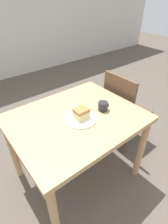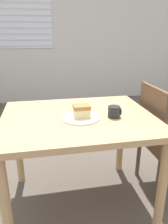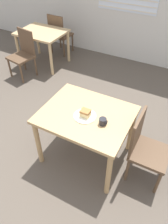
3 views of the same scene
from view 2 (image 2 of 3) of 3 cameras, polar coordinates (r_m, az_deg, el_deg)
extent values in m
plane|color=brown|center=(1.83, -3.67, -24.94)|extent=(14.00, 14.00, 0.00)
cube|color=beige|center=(4.32, -9.89, 21.16)|extent=(10.00, 0.06, 2.80)
cube|color=white|center=(4.31, -17.47, 23.07)|extent=(1.24, 0.01, 1.12)
cube|color=beige|center=(4.29, -16.75, 16.30)|extent=(1.21, 0.01, 0.02)
cube|color=beige|center=(4.29, -16.90, 17.66)|extent=(1.21, 0.01, 0.02)
cube|color=beige|center=(4.28, -17.04, 19.01)|extent=(1.21, 0.01, 0.02)
cube|color=beige|center=(4.28, -17.19, 20.37)|extent=(1.21, 0.01, 0.02)
cube|color=beige|center=(4.29, -17.33, 21.73)|extent=(1.21, 0.01, 0.02)
cube|color=beige|center=(4.29, -17.49, 23.08)|extent=(1.21, 0.01, 0.02)
cube|color=beige|center=(4.30, -17.64, 24.43)|extent=(1.21, 0.01, 0.02)
cube|color=beige|center=(4.31, -17.80, 25.78)|extent=(1.21, 0.01, 0.02)
cube|color=tan|center=(1.52, -1.56, -1.72)|extent=(1.05, 0.85, 0.04)
cylinder|color=tan|center=(1.41, -19.60, -23.32)|extent=(0.06, 0.06, 0.71)
cylinder|color=tan|center=(1.55, 19.67, -18.51)|extent=(0.06, 0.06, 0.71)
cylinder|color=tan|center=(2.02, -16.85, -8.63)|extent=(0.06, 0.06, 0.71)
cylinder|color=tan|center=(2.13, 9.55, -6.49)|extent=(0.06, 0.06, 0.71)
cylinder|color=brown|center=(1.89, 18.79, -16.68)|extent=(0.04, 0.04, 0.40)
cylinder|color=brown|center=(2.15, 14.05, -11.26)|extent=(0.04, 0.04, 0.40)
cube|color=brown|center=(1.79, 17.26, -1.12)|extent=(0.03, 0.40, 0.47)
cylinder|color=white|center=(1.47, -0.94, -1.49)|extent=(0.26, 0.26, 0.01)
cube|color=#E5CC89|center=(1.45, -0.62, -0.22)|extent=(0.11, 0.09, 0.06)
cube|color=#A3703D|center=(1.44, -0.62, 1.34)|extent=(0.11, 0.09, 0.03)
cylinder|color=#232328|center=(1.50, 7.81, 0.08)|extent=(0.08, 0.08, 0.08)
torus|color=#232328|center=(1.51, 9.29, 0.19)|extent=(0.01, 0.06, 0.06)
camera|label=1|loc=(0.70, -64.28, 35.78)|focal=28.00mm
camera|label=3|loc=(1.60, 111.47, 40.76)|focal=35.00mm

